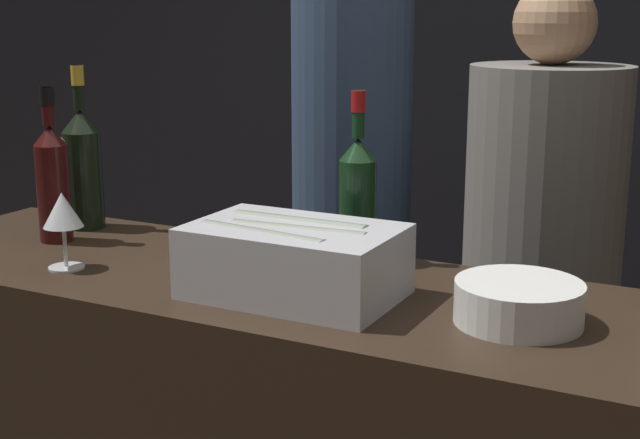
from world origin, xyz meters
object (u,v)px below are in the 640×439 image
at_px(bowl_white, 519,301).
at_px(wine_glass, 63,213).
at_px(person_blond_tee, 540,263).
at_px(red_wine_bottle_black_foil, 53,178).
at_px(person_in_hoodie, 351,194).
at_px(champagne_bottle, 83,165).
at_px(red_wine_bottle_burgundy, 356,195).
at_px(ice_bin_with_bottles, 292,256).

xyz_separation_m(bowl_white, wine_glass, (-0.86, -0.10, 0.07)).
xyz_separation_m(wine_glass, person_blond_tee, (0.68, 1.05, -0.28)).
relative_size(red_wine_bottle_black_foil, person_in_hoodie, 0.18).
xyz_separation_m(bowl_white, champagne_bottle, (-1.06, 0.18, 0.11)).
distance_m(bowl_white, red_wine_bottle_black_foil, 1.04).
height_order(red_wine_bottle_black_foil, person_blond_tee, person_blond_tee).
distance_m(champagne_bottle, person_in_hoodie, 0.89).
bearing_deg(wine_glass, red_wine_bottle_burgundy, 32.59).
bearing_deg(champagne_bottle, wine_glass, -55.09).
xyz_separation_m(red_wine_bottle_black_foil, person_blond_tee, (0.85, 0.90, -0.31)).
distance_m(ice_bin_with_bottles, person_blond_tee, 1.05).
bearing_deg(wine_glass, champagne_bottle, 124.91).
bearing_deg(champagne_bottle, person_in_hoodie, 70.28).
bearing_deg(wine_glass, red_wine_bottle_black_foil, 137.63).
bearing_deg(bowl_white, person_blond_tee, 100.91).
xyz_separation_m(bowl_white, person_blond_tee, (-0.18, 0.96, -0.21)).
distance_m(wine_glass, champagne_bottle, 0.34).
height_order(ice_bin_with_bottles, red_wine_bottle_black_foil, red_wine_bottle_black_foil).
bearing_deg(ice_bin_with_bottles, red_wine_bottle_black_foil, 171.53).
height_order(red_wine_bottle_black_foil, person_in_hoodie, person_in_hoodie).
height_order(bowl_white, person_in_hoodie, person_in_hoodie).
relative_size(bowl_white, person_in_hoodie, 0.11).
bearing_deg(red_wine_bottle_black_foil, red_wine_bottle_burgundy, 13.39).
relative_size(wine_glass, champagne_bottle, 0.41).
relative_size(bowl_white, champagne_bottle, 0.56).
height_order(ice_bin_with_bottles, person_in_hoodie, person_in_hoodie).
distance_m(champagne_bottle, red_wine_bottle_black_foil, 0.13).
bearing_deg(person_blond_tee, red_wine_bottle_burgundy, -71.74).
xyz_separation_m(red_wine_bottle_black_foil, person_in_hoodie, (0.27, 0.94, -0.18)).
bearing_deg(wine_glass, bowl_white, 6.41).
relative_size(person_in_hoodie, person_blond_tee, 1.11).
height_order(bowl_white, champagne_bottle, champagne_bottle).
bearing_deg(ice_bin_with_bottles, red_wine_bottle_burgundy, 88.60).
relative_size(red_wine_bottle_burgundy, person_in_hoodie, 0.19).
distance_m(red_wine_bottle_black_foil, person_blond_tee, 1.27).
xyz_separation_m(champagne_bottle, red_wine_bottle_black_foil, (0.03, -0.12, -0.01)).
height_order(wine_glass, champagne_bottle, champagne_bottle).
bearing_deg(red_wine_bottle_burgundy, bowl_white, -28.35).
bearing_deg(champagne_bottle, red_wine_bottle_black_foil, -78.23).
bearing_deg(ice_bin_with_bottles, wine_glass, -173.11).
height_order(ice_bin_with_bottles, bowl_white, ice_bin_with_bottles).
height_order(champagne_bottle, red_wine_bottle_black_foil, champagne_bottle).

